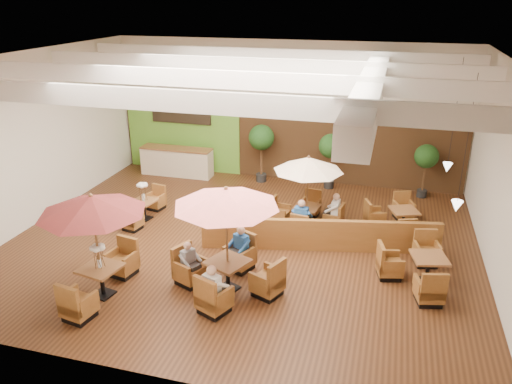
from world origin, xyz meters
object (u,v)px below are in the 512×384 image
(booth_divider, at_px, (320,235))
(topiary_0, at_px, (261,140))
(table_2, at_px, (308,178))
(diner_1, at_px, (240,244))
(diner_4, at_px, (334,208))
(table_5, at_px, (395,220))
(table_4, at_px, (416,269))
(topiary_1, at_px, (331,148))
(table_0, at_px, (94,220))
(service_counter, at_px, (177,162))
(table_3, at_px, (144,205))
(table_1, at_px, (227,222))
(topiary_2, at_px, (426,158))
(diner_3, at_px, (302,215))
(diner_0, at_px, (213,284))
(diner_2, at_px, (189,259))

(booth_divider, relative_size, topiary_0, 3.00)
(table_2, bearing_deg, diner_1, -104.31)
(diner_4, bearing_deg, table_5, -69.24)
(table_4, xyz_separation_m, topiary_1, (-3.15, 6.18, 1.26))
(diner_1, bearing_deg, diner_4, -95.04)
(table_2, bearing_deg, table_0, -120.94)
(booth_divider, distance_m, table_0, 6.45)
(service_counter, height_order, topiary_0, topiary_0)
(table_3, relative_size, table_5, 0.92)
(topiary_0, bearing_deg, table_1, -81.23)
(topiary_2, bearing_deg, diner_4, -128.01)
(table_1, distance_m, table_5, 6.47)
(table_0, xyz_separation_m, table_5, (7.03, 5.89, -1.77))
(table_2, xyz_separation_m, table_3, (-5.37, -0.90, -1.18))
(table_0, distance_m, diner_1, 3.90)
(diner_3, bearing_deg, diner_4, 49.75)
(table_0, relative_size, diner_1, 3.43)
(table_2, distance_m, diner_3, 1.25)
(topiary_1, bearing_deg, diner_1, -102.58)
(table_1, relative_size, topiary_1, 1.38)
(topiary_2, bearing_deg, diner_1, -126.22)
(diner_0, bearing_deg, diner_3, 93.61)
(table_0, distance_m, table_3, 4.87)
(table_3, bearing_deg, topiary_1, 49.80)
(table_4, distance_m, diner_2, 5.99)
(topiary_1, distance_m, diner_4, 3.80)
(topiary_0, xyz_separation_m, diner_1, (1.22, -6.84, -0.98))
(service_counter, xyz_separation_m, diner_1, (4.81, -6.64, 0.18))
(topiary_1, relative_size, topiary_2, 1.07)
(table_4, bearing_deg, topiary_2, 72.89)
(booth_divider, bearing_deg, topiary_0, 109.54)
(table_3, xyz_separation_m, diner_4, (6.25, 0.90, 0.27))
(topiary_1, distance_m, diner_3, 4.61)
(table_2, bearing_deg, diner_2, -111.23)
(table_4, xyz_separation_m, diner_2, (-5.72, -1.71, 0.37))
(service_counter, relative_size, table_4, 1.11)
(table_4, distance_m, topiary_0, 8.65)
(topiary_2, bearing_deg, table_3, -153.45)
(table_4, bearing_deg, booth_divider, 145.46)
(table_0, height_order, diner_3, table_0)
(table_4, bearing_deg, diner_0, -163.45)
(table_3, relative_size, diner_4, 2.96)
(diner_2, bearing_deg, diner_4, 169.59)
(table_3, distance_m, topiary_2, 10.22)
(service_counter, bearing_deg, diner_3, -35.43)
(table_2, relative_size, diner_1, 2.96)
(diner_4, bearing_deg, table_0, 141.26)
(service_counter, relative_size, diner_0, 3.57)
(service_counter, distance_m, table_5, 9.34)
(diner_0, bearing_deg, topiary_1, 100.10)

